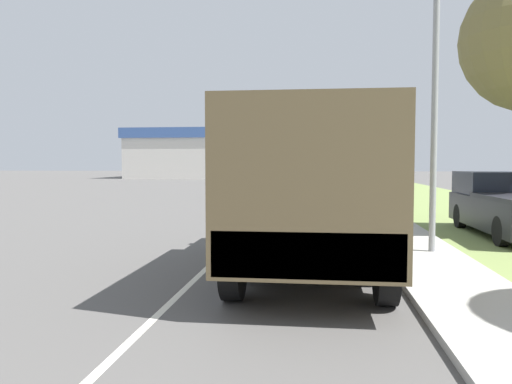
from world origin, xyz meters
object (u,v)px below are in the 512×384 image
(car_nearest_ahead, at_px, (314,199))
(car_second_ahead, at_px, (244,186))
(car_third_ahead, at_px, (264,181))
(military_truck, at_px, (310,185))
(lamp_post, at_px, (424,86))
(pickup_truck, at_px, (507,206))
(car_fourth_ahead, at_px, (274,178))

(car_nearest_ahead, distance_m, car_second_ahead, 11.09)
(car_third_ahead, bearing_deg, car_second_ahead, -91.84)
(military_truck, height_order, lamp_post, lamp_post)
(pickup_truck, bearing_deg, military_truck, -134.97)
(car_second_ahead, xyz_separation_m, car_fourth_ahead, (0.34, 17.82, -0.01))
(military_truck, relative_size, pickup_truck, 1.26)
(car_third_ahead, bearing_deg, lamp_post, -76.55)
(military_truck, height_order, car_nearest_ahead, military_truck)
(military_truck, height_order, car_fourth_ahead, military_truck)
(car_second_ahead, relative_size, car_fourth_ahead, 0.82)
(car_fourth_ahead, height_order, pickup_truck, pickup_truck)
(military_truck, xyz_separation_m, car_nearest_ahead, (0.01, 10.02, -0.99))
(car_third_ahead, distance_m, pickup_truck, 25.18)
(pickup_truck, distance_m, lamp_post, 5.61)
(car_nearest_ahead, height_order, car_third_ahead, car_third_ahead)
(car_nearest_ahead, relative_size, pickup_truck, 0.82)
(car_nearest_ahead, height_order, car_fourth_ahead, car_fourth_ahead)
(car_second_ahead, relative_size, pickup_truck, 0.72)
(car_nearest_ahead, height_order, lamp_post, lamp_post)
(car_nearest_ahead, bearing_deg, car_third_ahead, 101.92)
(car_fourth_ahead, bearing_deg, car_second_ahead, -91.09)
(pickup_truck, height_order, lamp_post, lamp_post)
(car_nearest_ahead, xyz_separation_m, pickup_truck, (5.58, -4.42, 0.18))
(military_truck, xyz_separation_m, lamp_post, (2.46, 1.98, 2.12))
(car_second_ahead, xyz_separation_m, pickup_truck, (9.84, -14.66, 0.16))
(car_third_ahead, relative_size, pickup_truck, 0.77)
(car_third_ahead, height_order, car_fourth_ahead, same)
(military_truck, xyz_separation_m, car_third_ahead, (-3.97, 28.89, -0.98))
(car_nearest_ahead, relative_size, car_second_ahead, 1.14)
(car_third_ahead, bearing_deg, car_nearest_ahead, -78.08)
(military_truck, xyz_separation_m, car_second_ahead, (-4.25, 20.26, -0.97))
(car_fourth_ahead, relative_size, lamp_post, 0.80)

